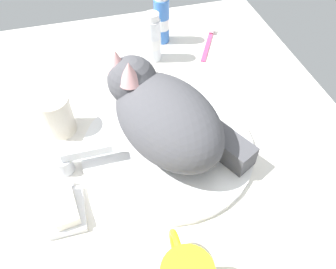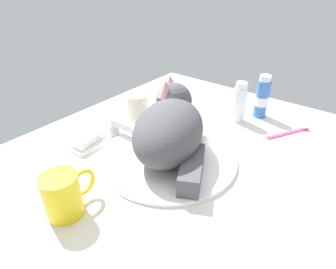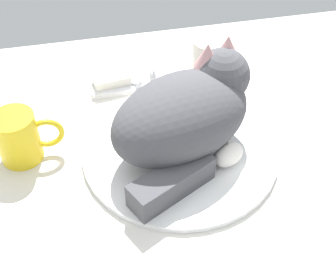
{
  "view_description": "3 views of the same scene",
  "coord_description": "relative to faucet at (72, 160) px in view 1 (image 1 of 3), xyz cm",
  "views": [
    {
      "loc": [
        -41.46,
        11.27,
        53.95
      ],
      "look_at": [
        -1.47,
        0.37,
        5.97
      ],
      "focal_mm": 35.59,
      "sensor_mm": 36.0,
      "label": 1
    },
    {
      "loc": [
        -47.56,
        -37.17,
        43.57
      ],
      "look_at": [
        1.25,
        1.2,
        6.35
      ],
      "focal_mm": 30.4,
      "sensor_mm": 36.0,
      "label": 2
    },
    {
      "loc": [
        -14.23,
        -55.37,
        59.38
      ],
      "look_at": [
        -2.27,
        -0.23,
        4.96
      ],
      "focal_mm": 48.57,
      "sensor_mm": 36.0,
      "label": 3
    }
  ],
  "objects": [
    {
      "name": "ground_plane",
      "position": [
        0.0,
        -19.08,
        -3.96
      ],
      "size": [
        110.0,
        82.5,
        3.0
      ],
      "primitive_type": "cube",
      "color": "silver"
    },
    {
      "name": "sink_basin",
      "position": [
        0.0,
        -19.08,
        -1.88
      ],
      "size": [
        35.17,
        35.17,
        1.15
      ],
      "primitive_type": "cylinder",
      "color": "white",
      "rests_on": "ground_plane"
    },
    {
      "name": "faucet",
      "position": [
        0.0,
        0.0,
        0.0
      ],
      "size": [
        12.16,
        11.45,
        5.45
      ],
      "color": "silver",
      "rests_on": "ground_plane"
    },
    {
      "name": "cat",
      "position": [
        1.24,
        -18.75,
        6.25
      ],
      "size": [
        30.01,
        27.66,
        17.38
      ],
      "color": "#4C4C51",
      "rests_on": "sink_basin"
    },
    {
      "name": "rinse_cup",
      "position": [
        11.0,
        1.92,
        1.97
      ],
      "size": [
        6.78,
        6.78,
        8.86
      ],
      "color": "silver",
      "rests_on": "ground_plane"
    },
    {
      "name": "soap_dish",
      "position": [
        -9.59,
        2.1,
        -1.86
      ],
      "size": [
        9.0,
        6.4,
        1.2
      ],
      "primitive_type": "cube",
      "color": "white",
      "rests_on": "ground_plane"
    },
    {
      "name": "soap_bar",
      "position": [
        -9.59,
        2.1,
        -0.26
      ],
      "size": [
        7.91,
        4.93,
        2.0
      ],
      "primitive_type": "cube",
      "rotation": [
        0.0,
        0.0,
        0.13
      ],
      "color": "white",
      "rests_on": "soap_dish"
    },
    {
      "name": "toothpaste_bottle",
      "position": [
        30.54,
        -23.42,
        3.54
      ],
      "size": [
        4.19,
        4.19,
        12.92
      ],
      "color": "white",
      "rests_on": "ground_plane"
    },
    {
      "name": "mouthwash_bottle",
      "position": [
        37.99,
        -27.69,
        4.09
      ],
      "size": [
        4.24,
        4.24,
        14.04
      ],
      "color": "#3870C6",
      "rests_on": "ground_plane"
    },
    {
      "name": "toothbrush",
      "position": [
        32.98,
        -39.75,
        -1.94
      ],
      "size": [
        13.98,
        8.57,
        1.6
      ],
      "color": "#D83F72",
      "rests_on": "ground_plane"
    }
  ]
}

